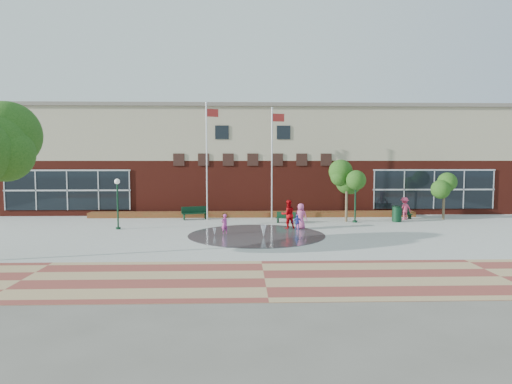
{
  "coord_description": "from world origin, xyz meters",
  "views": [
    {
      "loc": [
        -0.88,
        -24.69,
        4.82
      ],
      "look_at": [
        0.0,
        4.0,
        2.6
      ],
      "focal_mm": 32.0,
      "sensor_mm": 36.0,
      "label": 1
    }
  ],
  "objects_px": {
    "bench_left": "(195,215)",
    "child_splash": "(225,224)",
    "flagpole_left": "(207,155)",
    "trash_can": "(397,214)",
    "flagpole_right": "(273,157)"
  },
  "relations": [
    {
      "from": "bench_left",
      "to": "trash_can",
      "type": "height_order",
      "value": "trash_can"
    },
    {
      "from": "flagpole_right",
      "to": "flagpole_left",
      "type": "bearing_deg",
      "value": 170.24
    },
    {
      "from": "flagpole_right",
      "to": "bench_left",
      "type": "relative_size",
      "value": 4.15
    },
    {
      "from": "bench_left",
      "to": "child_splash",
      "type": "distance_m",
      "value": 7.12
    },
    {
      "from": "flagpole_right",
      "to": "trash_can",
      "type": "distance_m",
      "value": 10.17
    },
    {
      "from": "child_splash",
      "to": "bench_left",
      "type": "bearing_deg",
      "value": -108.47
    },
    {
      "from": "flagpole_left",
      "to": "child_splash",
      "type": "distance_m",
      "value": 7.79
    },
    {
      "from": "bench_left",
      "to": "child_splash",
      "type": "relative_size",
      "value": 1.63
    },
    {
      "from": "flagpole_left",
      "to": "child_splash",
      "type": "height_order",
      "value": "flagpole_left"
    },
    {
      "from": "trash_can",
      "to": "bench_left",
      "type": "bearing_deg",
      "value": 173.52
    },
    {
      "from": "flagpole_left",
      "to": "flagpole_right",
      "type": "distance_m",
      "value": 4.96
    },
    {
      "from": "flagpole_right",
      "to": "child_splash",
      "type": "bearing_deg",
      "value": -130.45
    },
    {
      "from": "flagpole_left",
      "to": "child_splash",
      "type": "relative_size",
      "value": 7.03
    },
    {
      "from": "flagpole_left",
      "to": "bench_left",
      "type": "bearing_deg",
      "value": 136.91
    },
    {
      "from": "flagpole_left",
      "to": "bench_left",
      "type": "distance_m",
      "value": 4.75
    }
  ]
}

